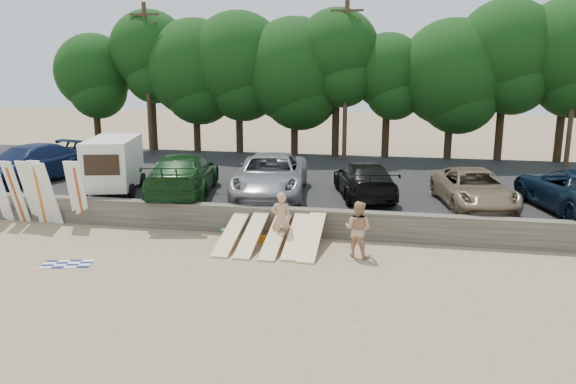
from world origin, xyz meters
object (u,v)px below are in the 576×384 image
Objects in this scene: car_3 at (364,180)px; cooler at (227,234)px; car_5 at (575,190)px; box_trailer at (113,162)px; car_1 at (183,174)px; beachgoer_a at (281,219)px; car_4 at (474,189)px; beachgoer_b at (358,229)px; car_0 at (27,164)px; car_2 at (270,175)px.

car_3 is 6.48m from cooler.
car_5 is at bearing 160.26° from car_3.
box_trailer is 0.66× the size of car_1.
car_4 is at bearing -163.64° from beachgoer_a.
car_3 is (10.57, 1.19, -0.57)m from box_trailer.
car_5 reaches higher than car_4.
car_4 reaches higher than beachgoer_a.
car_5 is at bearing -1.00° from cooler.
car_5 is at bearing -128.74° from beachgoer_b.
beachgoer_a is (-10.34, -4.06, -0.59)m from car_5.
beachgoer_a is at bearing 7.10° from car_5.
box_trailer reaches higher than beachgoer_a.
car_5 is at bearing 14.14° from car_0.
car_4 is 13.59× the size of cooler.
car_5 is (15.34, 0.31, -0.06)m from car_1.
car_5 is (18.42, 0.44, -0.50)m from box_trailer.
car_2 reaches higher than beachgoer_b.
beachgoer_b is (-4.06, -4.69, -0.50)m from car_4.
car_0 reaches higher than beachgoer_b.
car_4 is at bearing 169.79° from car_1.
car_5 is (7.85, -0.75, 0.08)m from car_3.
box_trailer is 5.15m from car_0.
car_0 reaches higher than car_5.
car_3 is at bearing 0.04° from car_2.
cooler is (6.01, -3.23, -1.85)m from box_trailer.
car_1 is 3.67m from car_2.
box_trailer is 10.54× the size of cooler.
car_3 is 7.88m from car_5.
car_1 reaches higher than car_4.
car_2 is 1.19× the size of car_4.
car_4 is 3.61m from car_5.
box_trailer is 0.69× the size of car_5.
cooler is (2.93, -3.37, -1.41)m from car_1.
car_3 reaches higher than car_4.
car_4 is (19.81, -0.76, -0.15)m from car_0.
car_1 is at bearing -51.10° from beachgoer_a.
beachgoer_b reaches higher than cooler.
box_trailer is 11.63m from beachgoer_b.
car_0 is at bearing -34.18° from beachgoer_a.
car_2 is 6.49m from beachgoer_b.
car_2 is at bearing 177.66° from car_1.
beachgoer_a is at bearing -38.96° from box_trailer.
beachgoer_a is at bearing -4.09° from car_0.
car_3 is at bearing -131.68° from beachgoer_a.
car_3 is at bearing 159.16° from car_4.
cooler is (-0.70, -3.94, -1.40)m from car_2.
car_0 is 0.99× the size of car_1.
box_trailer is at bearing 179.08° from car_2.
beachgoer_b is at bearing 138.49° from car_1.
car_1 is at bearing -13.18° from car_5.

